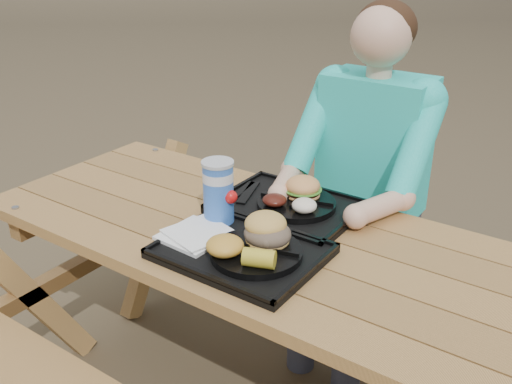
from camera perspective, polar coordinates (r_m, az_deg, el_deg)
The scene contains 17 objects.
picnic_table at distance 1.98m, azimuth -0.00°, elevation -13.38°, with size 1.80×1.49×0.75m, color #999999, non-canonical shape.
tray_near at distance 1.64m, azimuth -1.46°, elevation -6.04°, with size 0.45×0.35×0.02m, color black.
tray_far at distance 1.89m, azimuth 3.11°, elevation -1.61°, with size 0.45×0.35×0.02m, color black.
plate_near at distance 1.60m, azimuth 0.03°, elevation -6.07°, with size 0.26×0.26×0.02m, color black.
plate_far at distance 1.88m, azimuth 4.06°, elevation -1.18°, with size 0.26×0.26×0.02m, color black.
napkin_stack at distance 1.70m, azimuth -6.16°, elevation -4.21°, with size 0.18×0.18×0.02m, color white.
soda_cup at distance 1.75m, azimuth -3.78°, elevation -0.11°, with size 0.09×0.09×0.19m, color blue.
condiment_bbq at distance 1.71m, azimuth 0.92°, elevation -3.66°, with size 0.05×0.05×0.03m, color black.
condiment_mustard at distance 1.68m, azimuth 2.87°, elevation -4.27°, with size 0.04×0.04×0.03m, color #FFF31C.
sandwich at distance 1.60m, azimuth 1.17°, elevation -2.97°, with size 0.13×0.13×0.13m, color #DFA94E, non-canonical shape.
mac_cheese at distance 1.56m, azimuth -3.13°, elevation -5.38°, with size 0.11×0.11×0.05m, color gold.
corn_cob at distance 1.51m, azimuth 0.31°, elevation -6.64°, with size 0.09×0.09×0.05m, color gold, non-canonical shape.
cutlery_far at distance 1.97m, azimuth -0.78°, elevation -0.05°, with size 0.03×0.18×0.01m, color black.
burger at distance 1.89m, azimuth 4.72°, elevation 1.06°, with size 0.12×0.12×0.11m, color #F09D54, non-canonical shape.
baked_beans at distance 1.84m, azimuth 1.86°, elevation -0.81°, with size 0.08×0.08×0.04m, color #4A160E.
potato_salad at distance 1.80m, azimuth 4.85°, elevation -1.36°, with size 0.08×0.08×0.04m, color white.
diner at distance 2.25m, azimuth 11.06°, elevation -0.98°, with size 0.48×0.84×1.28m, color #1AA2BB, non-canonical shape.
Camera 1 is at (0.89, -1.28, 1.60)m, focal length 40.00 mm.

